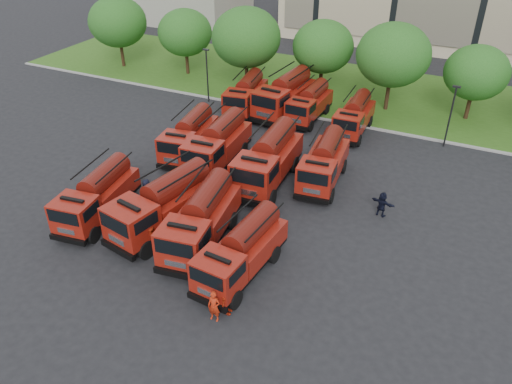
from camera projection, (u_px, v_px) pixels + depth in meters
ground at (209, 221)px, 31.76m from camera, size 140.00×140.00×0.00m
lawn at (335, 87)px, 51.51m from camera, size 70.00×16.00×0.12m
curb at (308, 116)px, 45.35m from camera, size 70.00×0.30×0.14m
tree_0 at (118, 22)px, 54.54m from camera, size 6.30×6.30×7.70m
tree_1 at (185, 33)px, 52.64m from camera, size 5.71×5.71×6.98m
tree_2 at (246, 37)px, 48.16m from camera, size 6.72×6.72×8.22m
tree_3 at (323, 47)px, 47.87m from camera, size 5.88×5.88×7.19m
tree_4 at (393, 55)px, 43.90m from camera, size 6.55×6.55×8.01m
tree_5 at (477, 73)px, 42.58m from camera, size 5.46×5.46×6.68m
lamp_post_0 at (207, 72)px, 46.93m from camera, size 0.60×0.25×5.11m
lamp_post_1 at (451, 113)px, 38.93m from camera, size 0.60×0.25×5.11m
fire_truck_0 at (97, 196)px, 31.35m from camera, size 3.25×7.10×3.11m
fire_truck_1 at (164, 204)px, 30.24m from camera, size 4.01×7.98×3.47m
fire_truck_2 at (201, 219)px, 28.97m from camera, size 3.58×7.68×3.36m
fire_truck_3 at (242, 251)px, 26.81m from camera, size 2.90×6.87×3.05m
fire_truck_4 at (189, 136)px, 38.54m from camera, size 3.33×7.14×3.13m
fire_truck_5 at (218, 144)px, 37.12m from camera, size 3.08×7.54×3.37m
fire_truck_6 at (268, 159)px, 34.85m from camera, size 3.33×8.11×3.62m
fire_truck_7 at (324, 162)px, 34.97m from camera, size 3.07×7.10×3.14m
fire_truck_8 at (246, 94)px, 45.78m from camera, size 3.39×7.18×3.14m
fire_truck_9 at (285, 95)px, 45.07m from camera, size 3.46×8.14×3.61m
fire_truck_10 at (310, 103)px, 44.20m from camera, size 2.51×6.54×2.95m
fire_truck_11 at (354, 116)px, 41.86m from camera, size 2.56×6.58×2.96m
firefighter_0 at (215, 319)px, 24.71m from camera, size 0.67×0.50×1.77m
firefighter_1 at (155, 254)px, 28.97m from camera, size 1.01×0.70×1.90m
firefighter_2 at (227, 313)px, 25.09m from camera, size 0.77×1.17×1.86m
firefighter_3 at (255, 248)px, 29.40m from camera, size 1.38×1.21×1.90m
firefighter_4 at (149, 204)px, 33.34m from camera, size 1.07×0.85×1.90m
firefighter_5 at (380, 215)px, 32.26m from camera, size 1.70×1.04×1.71m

